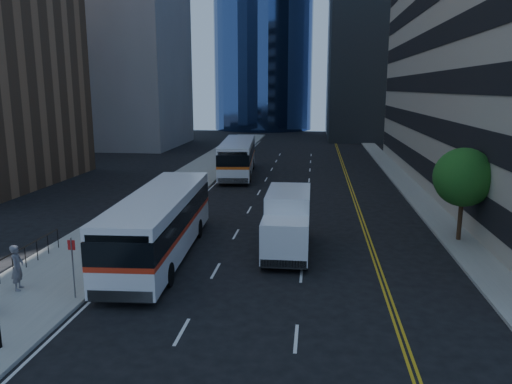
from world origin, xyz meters
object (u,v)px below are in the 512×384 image
box_truck (288,221)px  pedestrian (17,267)px  bus_front (161,222)px  street_tree (464,177)px  bus_rear (238,156)px

box_truck → pedestrian: bearing=-148.6°
box_truck → pedestrian: size_ratio=3.36×
box_truck → bus_front: bearing=-166.7°
street_tree → bus_rear: street_tree is taller
pedestrian → box_truck: bearing=-71.6°
bus_front → bus_rear: 24.52m
bus_front → street_tree: bearing=12.4°
bus_front → box_truck: bearing=10.4°
box_truck → bus_rear: bearing=104.8°
box_truck → pedestrian: box_truck is taller
street_tree → box_truck: (-9.33, -2.83, -2.01)m
bus_front → pedestrian: size_ratio=6.66×
bus_rear → pedestrian: 30.02m
bus_front → box_truck: size_ratio=1.98×
street_tree → box_truck: 9.95m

